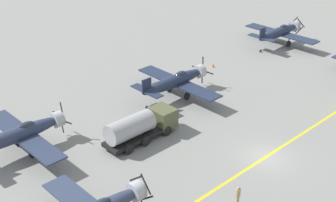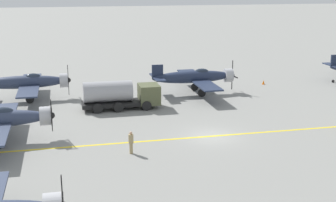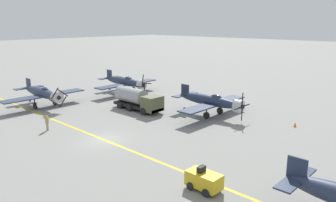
{
  "view_description": "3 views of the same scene",
  "coord_description": "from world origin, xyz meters",
  "px_view_note": "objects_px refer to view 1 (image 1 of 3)",
  "views": [
    {
      "loc": [
        20.33,
        -31.83,
        24.38
      ],
      "look_at": [
        -10.67,
        -2.5,
        2.85
      ],
      "focal_mm": 50.0,
      "sensor_mm": 36.0,
      "label": 1
    },
    {
      "loc": [
        36.2,
        -12.08,
        13.05
      ],
      "look_at": [
        -1.34,
        -3.51,
        2.99
      ],
      "focal_mm": 50.0,
      "sensor_mm": 36.0,
      "label": 2
    },
    {
      "loc": [
        19.07,
        26.96,
        12.08
      ],
      "look_at": [
        -8.61,
        1.12,
        2.87
      ],
      "focal_mm": 35.0,
      "sensor_mm": 36.0,
      "label": 3
    }
  ],
  "objects_px": {
    "airplane_near_left": "(20,134)",
    "airplane_mid_left": "(176,81)",
    "fuel_tanker": "(141,126)",
    "ground_crew_walking": "(238,195)",
    "airplane_far_left": "(280,32)",
    "traffic_cone": "(213,65)"
  },
  "relations": [
    {
      "from": "airplane_near_left",
      "to": "airplane_mid_left",
      "type": "height_order",
      "value": "airplane_mid_left"
    },
    {
      "from": "fuel_tanker",
      "to": "ground_crew_walking",
      "type": "height_order",
      "value": "fuel_tanker"
    },
    {
      "from": "airplane_far_left",
      "to": "airplane_mid_left",
      "type": "bearing_deg",
      "value": -89.69
    },
    {
      "from": "airplane_near_left",
      "to": "airplane_mid_left",
      "type": "xyz_separation_m",
      "value": [
        1.38,
        19.0,
        -0.0
      ]
    },
    {
      "from": "airplane_far_left",
      "to": "traffic_cone",
      "type": "bearing_deg",
      "value": -98.55
    },
    {
      "from": "fuel_tanker",
      "to": "ground_crew_walking",
      "type": "xyz_separation_m",
      "value": [
        12.95,
        -0.92,
        -0.54
      ]
    },
    {
      "from": "airplane_near_left",
      "to": "airplane_mid_left",
      "type": "relative_size",
      "value": 1.0
    },
    {
      "from": "airplane_mid_left",
      "to": "traffic_cone",
      "type": "bearing_deg",
      "value": 110.65
    },
    {
      "from": "airplane_far_left",
      "to": "fuel_tanker",
      "type": "distance_m",
      "value": 33.75
    },
    {
      "from": "airplane_mid_left",
      "to": "fuel_tanker",
      "type": "bearing_deg",
      "value": -59.83
    },
    {
      "from": "ground_crew_walking",
      "to": "airplane_far_left",
      "type": "bearing_deg",
      "value": 119.88
    },
    {
      "from": "airplane_mid_left",
      "to": "airplane_far_left",
      "type": "distance_m",
      "value": 23.91
    },
    {
      "from": "airplane_mid_left",
      "to": "traffic_cone",
      "type": "xyz_separation_m",
      "value": [
        -2.99,
        9.95,
        -1.74
      ]
    },
    {
      "from": "fuel_tanker",
      "to": "traffic_cone",
      "type": "relative_size",
      "value": 14.55
    },
    {
      "from": "airplane_near_left",
      "to": "ground_crew_walking",
      "type": "relative_size",
      "value": 6.76
    },
    {
      "from": "airplane_near_left",
      "to": "airplane_mid_left",
      "type": "bearing_deg",
      "value": 72.3
    },
    {
      "from": "fuel_tanker",
      "to": "traffic_cone",
      "type": "distance_m",
      "value": 20.69
    },
    {
      "from": "airplane_near_left",
      "to": "fuel_tanker",
      "type": "distance_m",
      "value": 11.42
    },
    {
      "from": "fuel_tanker",
      "to": "airplane_mid_left",
      "type": "bearing_deg",
      "value": 116.27
    },
    {
      "from": "airplane_near_left",
      "to": "airplane_far_left",
      "type": "bearing_deg",
      "value": 77.29
    },
    {
      "from": "airplane_far_left",
      "to": "traffic_cone",
      "type": "relative_size",
      "value": 21.82
    },
    {
      "from": "airplane_mid_left",
      "to": "ground_crew_walking",
      "type": "relative_size",
      "value": 6.76
    }
  ]
}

